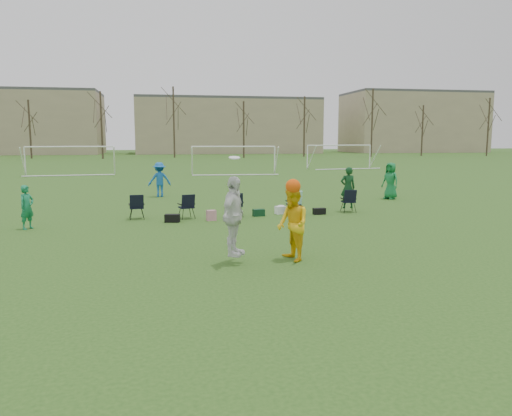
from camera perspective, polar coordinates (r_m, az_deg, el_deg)
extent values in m
plane|color=#264C17|center=(12.24, 0.77, -6.74)|extent=(260.00, 260.00, 0.00)
imported|color=#157A4D|center=(18.85, -24.71, 0.09)|extent=(0.61, 0.67, 1.53)
imported|color=#1659AC|center=(27.19, -10.97, 3.21)|extent=(1.29, 0.86, 1.85)
imported|color=#147136|center=(26.63, 15.11, 3.02)|extent=(0.97, 1.09, 1.88)
imported|color=white|center=(12.28, -2.58, -0.96)|extent=(0.99, 1.25, 1.98)
imported|color=yellow|center=(12.69, 4.21, -1.89)|extent=(0.88, 1.04, 1.88)
sphere|color=#EF4F0C|center=(12.56, 4.26, 2.48)|extent=(0.38, 0.38, 0.38)
cylinder|color=white|center=(12.08, -2.49, 5.76)|extent=(0.27, 0.27, 0.08)
imported|color=#103C1B|center=(21.57, 10.46, 2.30)|extent=(0.68, 0.48, 1.76)
cube|color=black|center=(18.89, -9.54, -1.16)|extent=(0.60, 0.40, 0.30)
cube|color=#CA8394|center=(19.06, -5.13, -0.85)|extent=(0.39, 0.29, 0.40)
cube|color=#0E351C|center=(20.09, 0.30, -0.53)|extent=(0.49, 0.34, 0.28)
cube|color=white|center=(20.70, 2.81, -0.24)|extent=(0.47, 0.38, 0.32)
cylinder|color=white|center=(21.14, 2.88, -0.09)|extent=(0.26, 0.26, 0.30)
cube|color=black|center=(20.71, 7.24, -0.37)|extent=(0.52, 0.30, 0.26)
cube|color=black|center=(19.90, -13.49, 0.15)|extent=(0.65, 0.65, 0.96)
cube|color=black|center=(19.63, -7.96, 0.19)|extent=(0.74, 0.74, 0.96)
cube|color=black|center=(19.95, -2.28, 0.39)|extent=(0.67, 0.67, 0.96)
cube|color=black|center=(20.37, 4.31, 0.52)|extent=(0.60, 0.60, 0.96)
cube|color=black|center=(21.54, 10.52, 0.82)|extent=(0.64, 0.64, 0.96)
cylinder|color=white|center=(46.69, -24.91, 4.88)|extent=(0.12, 0.12, 2.40)
cylinder|color=white|center=(46.13, -15.89, 5.28)|extent=(0.12, 0.12, 2.40)
cylinder|color=white|center=(46.23, -20.50, 6.58)|extent=(7.28, 0.76, 0.12)
cylinder|color=white|center=(43.98, -7.32, 5.41)|extent=(0.12, 0.12, 2.40)
cylinder|color=white|center=(44.53, 2.15, 5.49)|extent=(0.12, 0.12, 2.40)
cylinder|color=white|center=(44.07, -2.57, 7.03)|extent=(7.29, 0.63, 0.12)
cylinder|color=white|center=(51.30, 5.89, 5.78)|extent=(0.12, 0.12, 2.40)
cylinder|color=white|center=(54.76, 12.88, 5.76)|extent=(0.12, 0.12, 2.40)
cylinder|color=white|center=(52.90, 9.53, 7.08)|extent=(7.25, 1.13, 0.12)
cylinder|color=#382B21|center=(85.39, -24.43, 8.19)|extent=(0.28, 0.28, 9.00)
cylinder|color=#382B21|center=(80.58, -17.24, 9.02)|extent=(0.28, 0.28, 10.20)
cylinder|color=#382B21|center=(83.17, -9.37, 9.64)|extent=(0.28, 0.28, 11.40)
cylinder|color=#382B21|center=(81.22, -1.42, 8.93)|extent=(0.28, 0.28, 9.00)
cylinder|color=#382B21|center=(86.63, 5.54, 9.24)|extent=(0.28, 0.28, 10.20)
cylinder|color=#382B21|center=(87.61, 13.12, 9.45)|extent=(0.28, 0.28, 11.40)
cylinder|color=#382B21|center=(95.18, 18.48, 8.39)|extent=(0.28, 0.28, 9.00)
cylinder|color=#382B21|center=(98.56, 25.01, 8.38)|extent=(0.28, 0.28, 10.20)
cube|color=tan|center=(108.58, -3.32, 9.20)|extent=(38.00, 16.00, 11.00)
cube|color=tan|center=(122.00, 17.40, 9.19)|extent=(30.00, 16.00, 13.00)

